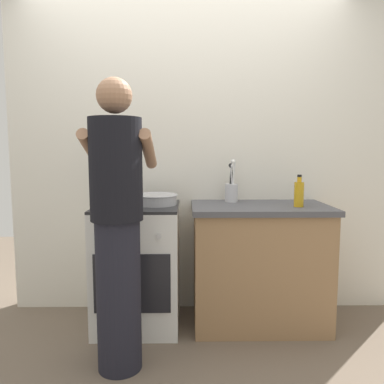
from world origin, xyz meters
TOP-DOWN VIEW (x-y plane):
  - ground at (0.00, 0.00)m, footprint 6.00×6.00m
  - back_wall at (0.20, 0.50)m, footprint 3.20×0.10m
  - countertop at (0.55, 0.15)m, footprint 1.00×0.60m
  - stove_range at (-0.35, 0.15)m, footprint 0.60×0.62m
  - pot at (-0.49, 0.11)m, footprint 0.24×0.17m
  - mixing_bowl at (-0.21, 0.17)m, footprint 0.31×0.31m
  - utensil_crock at (0.36, 0.32)m, footprint 0.10×0.10m
  - oil_bottle at (0.81, 0.06)m, footprint 0.07×0.07m
  - person at (-0.39, -0.42)m, footprint 0.41×0.50m

SIDE VIEW (x-z plane):
  - ground at x=0.00m, z-range 0.00..0.00m
  - stove_range at x=-0.35m, z-range 0.00..0.90m
  - countertop at x=0.55m, z-range 0.00..0.90m
  - person at x=-0.39m, z-range 0.01..1.71m
  - mixing_bowl at x=-0.21m, z-range 0.90..0.98m
  - pot at x=-0.49m, z-range 0.90..1.00m
  - oil_bottle at x=0.81m, z-range 0.88..1.11m
  - utensil_crock at x=0.36m, z-range 0.83..1.16m
  - back_wall at x=0.20m, z-range 0.00..2.50m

